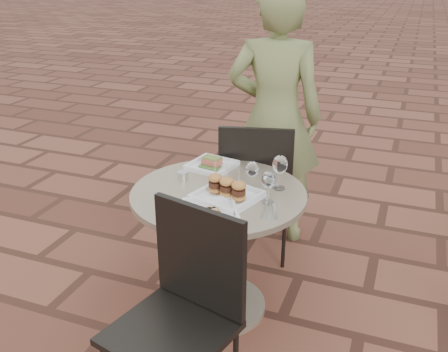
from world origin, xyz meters
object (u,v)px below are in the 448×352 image
(plate_salmon, at_px, (212,165))
(chair_far, at_px, (256,181))
(cafe_table, at_px, (219,233))
(chair_near, at_px, (184,300))
(diner, at_px, (275,118))
(plate_tuna, at_px, (210,210))
(plate_sliders, at_px, (227,192))

(plate_salmon, bearing_deg, chair_far, 59.35)
(chair_far, bearing_deg, cafe_table, 74.53)
(chair_near, bearing_deg, plate_salmon, 119.79)
(cafe_table, bearing_deg, plate_salmon, 118.53)
(chair_near, relative_size, diner, 0.54)
(plate_tuna, bearing_deg, chair_near, -82.11)
(chair_near, xyz_separation_m, diner, (-0.08, 1.58, 0.31))
(diner, relative_size, plate_sliders, 4.89)
(plate_salmon, bearing_deg, chair_near, -74.46)
(diner, bearing_deg, chair_far, 78.18)
(chair_near, relative_size, plate_sliders, 2.65)
(diner, bearing_deg, plate_salmon, 63.49)
(chair_far, xyz_separation_m, diner, (0.01, 0.34, 0.31))
(plate_salmon, bearing_deg, plate_tuna, -68.64)
(plate_tuna, bearing_deg, plate_salmon, 111.36)
(plate_sliders, bearing_deg, plate_salmon, 122.63)
(diner, relative_size, plate_salmon, 6.24)
(cafe_table, xyz_separation_m, chair_near, (0.11, -0.66, 0.07))
(cafe_table, height_order, plate_tuna, plate_tuna)
(chair_far, xyz_separation_m, chair_near, (0.08, -1.23, 0.00))
(chair_near, distance_m, plate_salmon, 0.99)
(cafe_table, xyz_separation_m, diner, (0.03, 0.92, 0.37))
(plate_sliders, height_order, plate_tuna, plate_sliders)
(chair_far, relative_size, plate_sliders, 2.65)
(cafe_table, relative_size, plate_sliders, 2.57)
(cafe_table, bearing_deg, diner, 87.91)
(cafe_table, distance_m, plate_sliders, 0.30)
(chair_far, bearing_deg, plate_sliders, 81.13)
(cafe_table, height_order, chair_far, chair_far)
(cafe_table, bearing_deg, plate_tuna, -77.94)
(chair_near, bearing_deg, diner, 106.98)
(chair_far, height_order, plate_tuna, chair_far)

